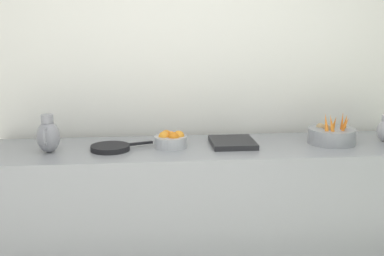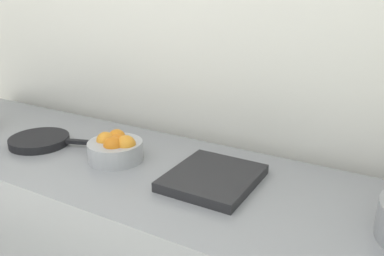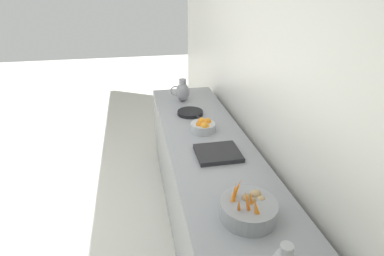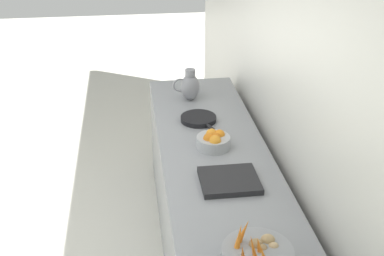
{
  "view_description": "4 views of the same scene",
  "coord_description": "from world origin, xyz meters",
  "px_view_note": "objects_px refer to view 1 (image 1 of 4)",
  "views": [
    {
      "loc": [
        1.68,
        -0.36,
        1.69
      ],
      "look_at": [
        -1.32,
        -0.07,
        1.03
      ],
      "focal_mm": 44.53,
      "sensor_mm": 36.0,
      "label": 1
    },
    {
      "loc": [
        -0.34,
        0.82,
        1.54
      ],
      "look_at": [
        -1.46,
        0.17,
        1.08
      ],
      "focal_mm": 37.51,
      "sensor_mm": 36.0,
      "label": 2
    },
    {
      "loc": [
        -0.91,
        2.24,
        2.11
      ],
      "look_at": [
        -1.32,
        0.13,
        1.07
      ],
      "focal_mm": 28.76,
      "sensor_mm": 36.0,
      "label": 3
    },
    {
      "loc": [
        -0.97,
        2.63,
        2.47
      ],
      "look_at": [
        -1.32,
        -0.07,
        1.08
      ],
      "focal_mm": 46.46,
      "sensor_mm": 36.0,
      "label": 4
    }
  ],
  "objects_px": {
    "orange_bowl": "(171,140)",
    "metal_pitcher_tall": "(48,135)",
    "vegetable_colander": "(332,135)",
    "skillet_on_counter": "(111,148)"
  },
  "relations": [
    {
      "from": "metal_pitcher_tall",
      "to": "skillet_on_counter",
      "type": "height_order",
      "value": "metal_pitcher_tall"
    },
    {
      "from": "orange_bowl",
      "to": "skillet_on_counter",
      "type": "height_order",
      "value": "orange_bowl"
    },
    {
      "from": "metal_pitcher_tall",
      "to": "skillet_on_counter",
      "type": "relative_size",
      "value": 0.61
    },
    {
      "from": "orange_bowl",
      "to": "metal_pitcher_tall",
      "type": "relative_size",
      "value": 0.88
    },
    {
      "from": "vegetable_colander",
      "to": "metal_pitcher_tall",
      "type": "height_order",
      "value": "metal_pitcher_tall"
    },
    {
      "from": "vegetable_colander",
      "to": "metal_pitcher_tall",
      "type": "xyz_separation_m",
      "value": [
        0.06,
        -1.94,
        0.05
      ]
    },
    {
      "from": "orange_bowl",
      "to": "metal_pitcher_tall",
      "type": "bearing_deg",
      "value": -86.17
    },
    {
      "from": "vegetable_colander",
      "to": "orange_bowl",
      "type": "relative_size",
      "value": 1.48
    },
    {
      "from": "orange_bowl",
      "to": "metal_pitcher_tall",
      "type": "distance_m",
      "value": 0.81
    },
    {
      "from": "vegetable_colander",
      "to": "metal_pitcher_tall",
      "type": "relative_size",
      "value": 1.3
    }
  ]
}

